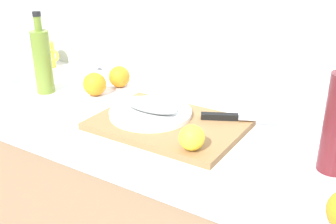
{
  "coord_description": "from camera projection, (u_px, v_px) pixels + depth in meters",
  "views": [
    {
      "loc": [
        0.49,
        -0.96,
        1.43
      ],
      "look_at": [
        -0.09,
        -0.03,
        0.95
      ],
      "focal_mm": 43.99,
      "sensor_mm": 36.0,
      "label": 1
    }
  ],
  "objects": [
    {
      "name": "orange_3",
      "position": [
        119.0,
        77.0,
        1.53
      ],
      "size": [
        0.08,
        0.08,
        0.08
      ],
      "primitive_type": "sphere",
      "color": "orange",
      "rests_on": "kitchen_counter"
    },
    {
      "name": "lemon_0",
      "position": [
        192.0,
        138.0,
        1.04
      ],
      "size": [
        0.07,
        0.07,
        0.07
      ],
      "primitive_type": "sphere",
      "color": "yellow",
      "rests_on": "cutting_board"
    },
    {
      "name": "coffee_mug_2",
      "position": [
        46.0,
        55.0,
        1.74
      ],
      "size": [
        0.12,
        0.08,
        0.11
      ],
      "color": "yellow",
      "rests_on": "kitchen_counter"
    },
    {
      "name": "cutting_board",
      "position": [
        168.0,
        124.0,
        1.22
      ],
      "size": [
        0.43,
        0.3,
        0.02
      ],
      "primitive_type": "cube",
      "color": "olive",
      "rests_on": "kitchen_counter"
    },
    {
      "name": "chef_knife",
      "position": [
        237.0,
        117.0,
        1.22
      ],
      "size": [
        0.27,
        0.16,
        0.02
      ],
      "rotation": [
        0.0,
        0.0,
        0.47
      ],
      "color": "silver",
      "rests_on": "cutting_board"
    },
    {
      "name": "olive_oil_bottle",
      "position": [
        42.0,
        60.0,
        1.44
      ],
      "size": [
        0.06,
        0.06,
        0.29
      ],
      "color": "olive",
      "rests_on": "kitchen_counter"
    },
    {
      "name": "orange_1",
      "position": [
        95.0,
        84.0,
        1.45
      ],
      "size": [
        0.08,
        0.08,
        0.08
      ],
      "primitive_type": "sphere",
      "color": "orange",
      "rests_on": "kitchen_counter"
    },
    {
      "name": "coffee_mug_0",
      "position": [
        1.0,
        73.0,
        1.53
      ],
      "size": [
        0.11,
        0.07,
        0.1
      ],
      "color": "white",
      "rests_on": "kitchen_counter"
    },
    {
      "name": "fish_fillet",
      "position": [
        150.0,
        105.0,
        1.24
      ],
      "size": [
        0.19,
        0.08,
        0.04
      ],
      "primitive_type": "ellipsoid",
      "color": "#999E99",
      "rests_on": "white_plate"
    },
    {
      "name": "white_plate",
      "position": [
        151.0,
        113.0,
        1.25
      ],
      "size": [
        0.25,
        0.25,
        0.01
      ],
      "primitive_type": "cylinder",
      "color": "white",
      "rests_on": "cutting_board"
    }
  ]
}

